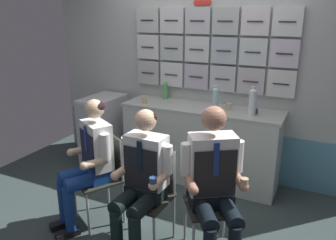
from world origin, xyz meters
The scene contains 16 objects.
ground centered at (0.00, 0.00, -0.02)m, with size 4.80×4.80×0.04m, color #323F3D.
galley_bulkhead centered at (0.02, 1.37, 1.11)m, with size 4.20×0.14×2.15m.
galley_counter centered at (0.10, 1.09, 0.46)m, with size 1.89×0.53×0.92m.
service_trolley centered at (-1.23, 0.98, 0.50)m, with size 0.40×0.65×0.93m.
folding_chair_left centered at (-0.43, -0.09, 0.53)m, with size 0.55×0.55×0.86m.
crew_member_left centered at (-0.51, -0.23, 0.68)m, with size 0.57×0.65×1.24m.
folding_chair_center centered at (0.13, -0.19, 0.53)m, with size 0.41×0.42×0.86m.
crew_member_center centered at (0.12, -0.35, 0.68)m, with size 0.48×0.59×1.24m.
folding_chair_right centered at (0.61, -0.07, 0.53)m, with size 0.55×0.55×0.86m.
crew_member_right centered at (0.70, -0.20, 0.72)m, with size 0.62×0.70×1.30m.
water_bottle_blue_cap centered at (0.71, 1.02, 1.07)m, with size 0.08×0.08×0.31m.
water_bottle_clear centered at (-0.45, 1.27, 1.04)m, with size 0.06×0.06×0.24m.
water_bottle_short centered at (0.30, 1.00, 1.06)m, with size 0.07×0.07×0.29m.
espresso_cup_small centered at (-0.58, 0.96, 0.96)m, with size 0.06×0.06×0.08m.
paper_cup_blue centered at (0.73, 1.10, 0.95)m, with size 0.06×0.06×0.06m.
coffee_cup_spare centered at (0.43, 1.13, 0.96)m, with size 0.06×0.06×0.08m.
Camera 1 is at (1.40, -2.51, 1.98)m, focal length 36.07 mm.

